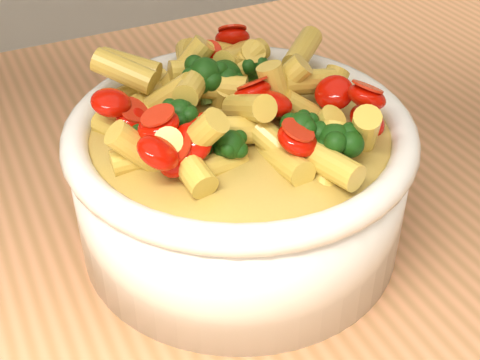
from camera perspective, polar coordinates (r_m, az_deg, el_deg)
name	(u,v)px	position (r m, az deg, el deg)	size (l,w,h in m)	color
table	(364,322)	(0.56, 10.54, -11.85)	(1.20, 0.80, 0.90)	#C17D52
serving_bowl	(240,179)	(0.44, 0.00, 0.12)	(0.22, 0.22, 0.10)	white
pasta_salad	(240,100)	(0.41, 0.00, 6.81)	(0.18, 0.18, 0.04)	#E7B648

